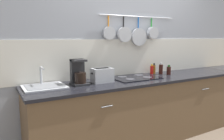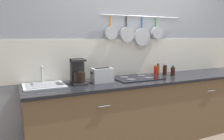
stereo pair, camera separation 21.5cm
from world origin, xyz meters
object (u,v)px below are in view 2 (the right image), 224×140
(bottle_vinegar, at_px, (158,70))
(bottle_olive_oil, at_px, (173,71))
(coffee_maker, at_px, (78,74))
(toaster, at_px, (102,75))
(bottle_sesame_oil, at_px, (155,70))
(bottle_cooking_wine, at_px, (165,70))

(bottle_vinegar, relative_size, bottle_olive_oil, 1.12)
(coffee_maker, distance_m, bottle_olive_oil, 1.42)
(toaster, bearing_deg, bottle_sesame_oil, 10.39)
(coffee_maker, height_order, bottle_sesame_oil, coffee_maker)
(bottle_sesame_oil, xyz_separation_m, bottle_cooking_wine, (0.12, -0.07, 0.01))
(bottle_sesame_oil, bearing_deg, bottle_vinegar, 14.16)
(bottle_sesame_oil, height_order, bottle_cooking_wine, bottle_cooking_wine)
(toaster, xyz_separation_m, bottle_olive_oil, (1.12, 0.01, -0.03))
(coffee_maker, distance_m, bottle_cooking_wine, 1.35)
(bottle_vinegar, height_order, bottle_olive_oil, bottle_vinegar)
(bottle_vinegar, height_order, bottle_cooking_wine, bottle_cooking_wine)
(bottle_sesame_oil, bearing_deg, bottle_olive_oil, -39.00)
(bottle_cooking_wine, bearing_deg, bottle_sesame_oil, 151.85)
(bottle_sesame_oil, distance_m, bottle_vinegar, 0.06)
(bottle_vinegar, xyz_separation_m, bottle_cooking_wine, (0.06, -0.08, 0.01))
(coffee_maker, xyz_separation_m, bottle_olive_oil, (1.42, -0.02, -0.06))
(toaster, xyz_separation_m, bottle_cooking_wine, (1.05, 0.10, -0.01))
(toaster, distance_m, bottle_cooking_wine, 1.06)
(coffee_maker, xyz_separation_m, bottle_vinegar, (1.28, 0.15, -0.05))
(bottle_vinegar, bearing_deg, bottle_olive_oil, -51.53)
(bottle_cooking_wine, bearing_deg, bottle_vinegar, 128.83)
(coffee_maker, relative_size, toaster, 1.08)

